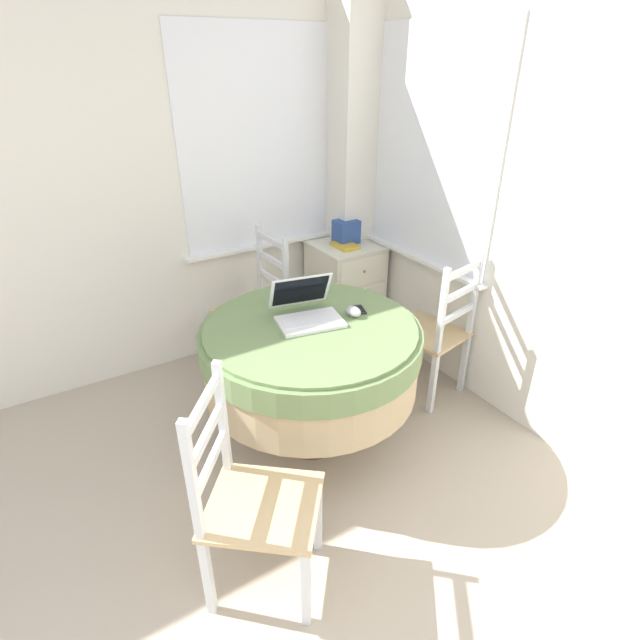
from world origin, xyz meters
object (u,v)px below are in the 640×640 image
laptop (307,311)px  book_on_cabinet (345,245)px  corner_cabinet (345,289)px  storage_box (346,232)px  cell_phone (360,310)px  computer_mouse (354,311)px  round_dining_table (311,353)px  dining_chair_near_back_window (257,308)px  dining_chair_camera_near (251,500)px  dining_chair_near_right_window (434,332)px

laptop → book_on_cabinet: (0.82, 0.86, -0.05)m
corner_cabinet → storage_box: 0.46m
cell_phone → storage_box: 1.16m
book_on_cabinet → computer_mouse: bearing=-121.6°
round_dining_table → computer_mouse: 0.32m
laptop → round_dining_table: bearing=-105.8°
dining_chair_near_back_window → cell_phone: bearing=-76.0°
round_dining_table → corner_cabinet: size_ratio=1.56×
computer_mouse → storage_box: (0.65, 1.04, 0.05)m
cell_phone → dining_chair_camera_near: bearing=-146.5°
laptop → dining_chair_camera_near: size_ratio=0.40×
laptop → dining_chair_camera_near: bearing=-133.4°
book_on_cabinet → dining_chair_camera_near: bearing=-133.6°
dining_chair_near_back_window → dining_chair_camera_near: size_ratio=1.00×
computer_mouse → cell_phone: bearing=27.7°
laptop → computer_mouse: laptop is taller
cell_phone → dining_chair_camera_near: (-0.96, -0.64, -0.31)m
laptop → dining_chair_near_back_window: bearing=85.1°
dining_chair_camera_near → corner_cabinet: bearing=46.5°
corner_cabinet → dining_chair_near_back_window: bearing=-173.7°
cell_phone → corner_cabinet: size_ratio=0.15×
computer_mouse → round_dining_table: bearing=173.7°
dining_chair_camera_near → book_on_cabinet: dining_chair_camera_near is taller
dining_chair_camera_near → book_on_cabinet: 2.18m
computer_mouse → cell_phone: 0.08m
round_dining_table → corner_cabinet: round_dining_table is taller
computer_mouse → corner_cabinet: size_ratio=0.14×
dining_chair_camera_near → cell_phone: bearing=33.5°
dining_chair_near_right_window → storage_box: 1.07m
dining_chair_near_right_window → round_dining_table: bearing=-179.7°
round_dining_table → computer_mouse: bearing=-6.3°
cell_phone → dining_chair_near_back_window: size_ratio=0.12×
computer_mouse → dining_chair_near_back_window: size_ratio=0.10×
round_dining_table → dining_chair_camera_near: (-0.65, -0.63, -0.14)m
dining_chair_near_right_window → computer_mouse: bearing=-177.2°
dining_chair_near_back_window → corner_cabinet: dining_chair_near_back_window is taller
laptop → cell_phone: bearing=-13.0°
computer_mouse → cell_phone: size_ratio=0.89×
storage_box → book_on_cabinet: bearing=-127.9°
computer_mouse → storage_box: size_ratio=0.59×
round_dining_table → computer_mouse: (0.25, -0.03, 0.19)m
cell_phone → dining_chair_camera_near: dining_chair_camera_near is taller
corner_cabinet → book_on_cabinet: book_on_cabinet is taller
dining_chair_near_right_window → book_on_cabinet: (-0.07, 0.93, 0.31)m
computer_mouse → dining_chair_camera_near: (-0.90, -0.60, -0.33)m
computer_mouse → book_on_cabinet: 1.13m
round_dining_table → dining_chair_camera_near: bearing=-135.7°
computer_mouse → corner_cabinet: computer_mouse is taller
dining_chair_near_back_window → corner_cabinet: (0.80, 0.09, -0.08)m
round_dining_table → dining_chair_camera_near: 0.92m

